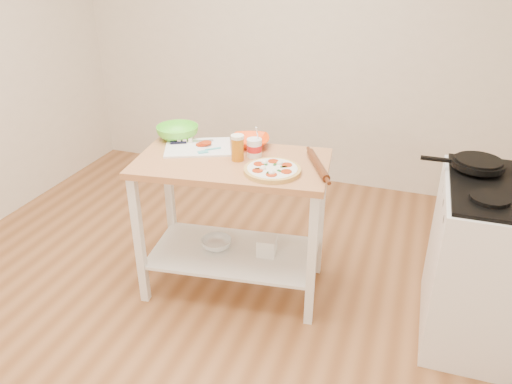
{
  "coord_description": "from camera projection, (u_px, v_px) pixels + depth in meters",
  "views": [
    {
      "loc": [
        1.15,
        -2.03,
        2.05
      ],
      "look_at": [
        0.29,
        0.44,
        0.72
      ],
      "focal_mm": 35.0,
      "sensor_mm": 36.0,
      "label": 1
    }
  ],
  "objects": [
    {
      "name": "skillet",
      "position": [
        477.0,
        164.0,
        2.69
      ],
      "size": [
        0.44,
        0.28,
        0.03
      ],
      "rotation": [
        0.0,
        0.0,
        0.04
      ],
      "color": "black",
      "rests_on": "gas_stove"
    },
    {
      "name": "green_bowl",
      "position": [
        178.0,
        132.0,
        3.22
      ],
      "size": [
        0.33,
        0.33,
        0.08
      ],
      "primitive_type": "imported",
      "rotation": [
        0.0,
        0.0,
        0.26
      ],
      "color": "#64E337",
      "rests_on": "prep_island"
    },
    {
      "name": "rolling_pin",
      "position": [
        318.0,
        165.0,
        2.8
      ],
      "size": [
        0.21,
        0.36,
        0.04
      ],
      "primitive_type": "cylinder",
      "rotation": [
        1.57,
        0.0,
        0.46
      ],
      "color": "#562913",
      "rests_on": "prep_island"
    },
    {
      "name": "room_shell",
      "position": [
        168.0,
        106.0,
        2.37
      ],
      "size": [
        4.04,
        4.54,
        2.74
      ],
      "color": "#9A6239",
      "rests_on": "ground"
    },
    {
      "name": "shelf_glass_bowl",
      "position": [
        217.0,
        244.0,
        3.24
      ],
      "size": [
        0.23,
        0.23,
        0.06
      ],
      "primitive_type": "imported",
      "rotation": [
        0.0,
        0.0,
        0.16
      ],
      "color": "silver",
      "rests_on": "prep_island"
    },
    {
      "name": "pizza",
      "position": [
        272.0,
        170.0,
        2.76
      ],
      "size": [
        0.32,
        0.32,
        0.05
      ],
      "rotation": [
        0.0,
        0.0,
        0.51
      ],
      "color": "#E2B860",
      "rests_on": "prep_island"
    },
    {
      "name": "knife",
      "position": [
        186.0,
        142.0,
        3.13
      ],
      "size": [
        0.24,
        0.16,
        0.01
      ],
      "rotation": [
        0.0,
        0.0,
        0.5
      ],
      "color": "silver",
      "rests_on": "cutting_board"
    },
    {
      "name": "shelf_bin",
      "position": [
        267.0,
        246.0,
        3.16
      ],
      "size": [
        0.13,
        0.13,
        0.12
      ],
      "primitive_type": "cube",
      "rotation": [
        0.0,
        0.0,
        0.13
      ],
      "color": "white",
      "rests_on": "prep_island"
    },
    {
      "name": "spatula",
      "position": [
        208.0,
        150.0,
        3.01
      ],
      "size": [
        0.11,
        0.13,
        0.01
      ],
      "rotation": [
        0.0,
        0.0,
        0.7
      ],
      "color": "#4DB9C1",
      "rests_on": "cutting_board"
    },
    {
      "name": "orange_bowl",
      "position": [
        250.0,
        141.0,
        3.11
      ],
      "size": [
        0.3,
        0.3,
        0.06
      ],
      "primitive_type": "imported",
      "rotation": [
        0.0,
        0.0,
        0.31
      ],
      "color": "#FF4406",
      "rests_on": "prep_island"
    },
    {
      "name": "gas_stove",
      "position": [
        498.0,
        264.0,
        2.71
      ],
      "size": [
        0.69,
        0.8,
        1.11
      ],
      "rotation": [
        0.0,
        0.0,
        0.02
      ],
      "color": "white",
      "rests_on": "ground"
    },
    {
      "name": "cutting_board",
      "position": [
        198.0,
        147.0,
        3.09
      ],
      "size": [
        0.49,
        0.43,
        0.04
      ],
      "rotation": [
        0.0,
        0.0,
        0.41
      ],
      "color": "white",
      "rests_on": "prep_island"
    },
    {
      "name": "beer_pint",
      "position": [
        238.0,
        148.0,
        2.89
      ],
      "size": [
        0.08,
        0.08,
        0.15
      ],
      "color": "#B5650E",
      "rests_on": "prep_island"
    },
    {
      "name": "prep_island",
      "position": [
        233.0,
        198.0,
        3.03
      ],
      "size": [
        1.2,
        0.75,
        0.9
      ],
      "rotation": [
        0.0,
        0.0,
        0.13
      ],
      "color": "#B97B4C",
      "rests_on": "ground"
    },
    {
      "name": "yogurt_tub",
      "position": [
        254.0,
        148.0,
        2.95
      ],
      "size": [
        0.09,
        0.09,
        0.19
      ],
      "color": "white",
      "rests_on": "prep_island"
    }
  ]
}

